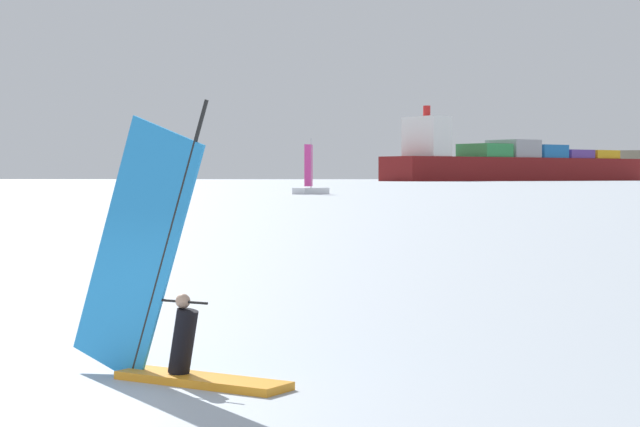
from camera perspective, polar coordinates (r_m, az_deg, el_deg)
ground_plane at (r=15.85m, az=-15.16°, el=-9.25°), size 4000.00×4000.00×0.00m
windsurfer at (r=17.44m, az=-7.36°, el=-4.84°), size 3.92×1.16×4.25m
cargo_ship at (r=693.85m, az=9.46°, el=2.44°), size 121.37×177.13×41.59m
small_sailboat at (r=191.93m, az=-0.45°, el=1.20°), size 3.61×8.04×9.24m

